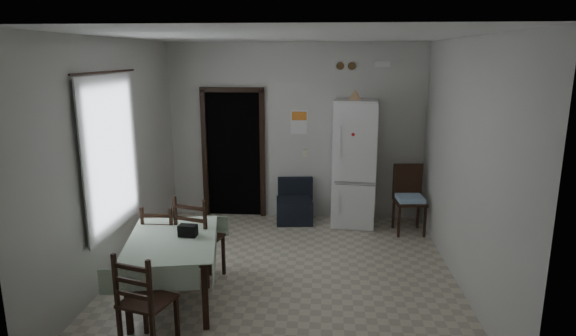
% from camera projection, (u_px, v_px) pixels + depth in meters
% --- Properties ---
extents(ground, '(4.50, 4.50, 0.00)m').
position_uv_depth(ground, '(285.00, 273.00, 6.08)').
color(ground, '#BAB098').
rests_on(ground, ground).
extents(ceiling, '(4.20, 4.50, 0.02)m').
position_uv_depth(ceiling, '(285.00, 36.00, 5.42)').
color(ceiling, white).
rests_on(ceiling, ground).
extents(wall_back, '(4.20, 0.02, 2.90)m').
position_uv_depth(wall_back, '(296.00, 132.00, 7.93)').
color(wall_back, beige).
rests_on(wall_back, ground).
extents(wall_front, '(4.20, 0.02, 2.90)m').
position_uv_depth(wall_front, '(259.00, 226.00, 3.57)').
color(wall_front, beige).
rests_on(wall_front, ground).
extents(wall_left, '(0.02, 4.50, 2.90)m').
position_uv_depth(wall_left, '(115.00, 158.00, 5.91)').
color(wall_left, beige).
rests_on(wall_left, ground).
extents(wall_right, '(0.02, 4.50, 2.90)m').
position_uv_depth(wall_right, '(464.00, 164.00, 5.59)').
color(wall_right, beige).
rests_on(wall_right, ground).
extents(doorway, '(1.06, 0.52, 2.22)m').
position_uv_depth(doorway, '(236.00, 152.00, 8.30)').
color(doorway, black).
rests_on(doorway, ground).
extents(window_recess, '(0.10, 1.20, 1.60)m').
position_uv_depth(window_recess, '(103.00, 154.00, 5.70)').
color(window_recess, silver).
rests_on(window_recess, ground).
extents(curtain, '(0.02, 1.45, 1.85)m').
position_uv_depth(curtain, '(112.00, 154.00, 5.69)').
color(curtain, silver).
rests_on(curtain, ground).
extents(curtain_rod, '(0.02, 1.60, 0.02)m').
position_uv_depth(curtain_rod, '(106.00, 72.00, 5.47)').
color(curtain_rod, black).
rests_on(curtain_rod, ground).
extents(calendar, '(0.28, 0.02, 0.40)m').
position_uv_depth(calendar, '(299.00, 122.00, 7.88)').
color(calendar, white).
rests_on(calendar, ground).
extents(calendar_image, '(0.24, 0.01, 0.14)m').
position_uv_depth(calendar_image, '(299.00, 116.00, 7.85)').
color(calendar_image, orange).
rests_on(calendar_image, ground).
extents(light_switch, '(0.08, 0.02, 0.12)m').
position_uv_depth(light_switch, '(305.00, 153.00, 7.99)').
color(light_switch, beige).
rests_on(light_switch, ground).
extents(vent_left, '(0.12, 0.03, 0.12)m').
position_uv_depth(vent_left, '(340.00, 66.00, 7.62)').
color(vent_left, brown).
rests_on(vent_left, ground).
extents(vent_right, '(0.12, 0.03, 0.12)m').
position_uv_depth(vent_right, '(352.00, 66.00, 7.61)').
color(vent_right, brown).
rests_on(vent_right, ground).
extents(emergency_light, '(0.25, 0.07, 0.09)m').
position_uv_depth(emergency_light, '(382.00, 64.00, 7.54)').
color(emergency_light, white).
rests_on(emergency_light, ground).
extents(fridge, '(0.72, 0.72, 2.02)m').
position_uv_depth(fridge, '(354.00, 163.00, 7.65)').
color(fridge, silver).
rests_on(fridge, ground).
extents(tan_cone, '(0.22, 0.22, 0.16)m').
position_uv_depth(tan_cone, '(355.00, 94.00, 7.31)').
color(tan_cone, tan).
rests_on(tan_cone, fridge).
extents(navy_seat, '(0.64, 0.62, 0.71)m').
position_uv_depth(navy_seat, '(294.00, 201.00, 7.88)').
color(navy_seat, black).
rests_on(navy_seat, ground).
extents(corner_chair, '(0.49, 0.49, 1.05)m').
position_uv_depth(corner_chair, '(410.00, 200.00, 7.36)').
color(corner_chair, black).
rests_on(corner_chair, ground).
extents(dining_table, '(1.20, 1.58, 0.74)m').
position_uv_depth(dining_table, '(174.00, 270.00, 5.32)').
color(dining_table, '#ADC4A8').
rests_on(dining_table, ground).
extents(black_bag, '(0.21, 0.13, 0.13)m').
position_uv_depth(black_bag, '(188.00, 231.00, 5.29)').
color(black_bag, black).
rests_on(black_bag, dining_table).
extents(dining_chair_far_left, '(0.41, 0.41, 0.95)m').
position_uv_depth(dining_chair_far_left, '(163.00, 240.00, 5.89)').
color(dining_chair_far_left, black).
rests_on(dining_chair_far_left, ground).
extents(dining_chair_far_right, '(0.58, 0.58, 1.09)m').
position_uv_depth(dining_chair_far_right, '(200.00, 237.00, 5.81)').
color(dining_chair_far_right, black).
rests_on(dining_chair_far_right, ground).
extents(dining_chair_near_head, '(0.53, 0.53, 0.99)m').
position_uv_depth(dining_chair_near_head, '(147.00, 299.00, 4.42)').
color(dining_chair_near_head, black).
rests_on(dining_chair_near_head, ground).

